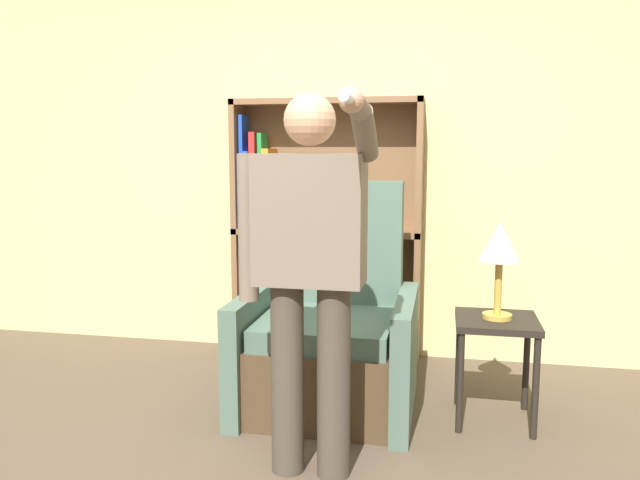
% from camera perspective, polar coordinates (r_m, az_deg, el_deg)
% --- Properties ---
extents(wall_back, '(8.00, 0.06, 2.80)m').
position_cam_1_polar(wall_back, '(4.48, 1.62, 7.33)').
color(wall_back, '#DBCC84').
rests_on(wall_back, ground_plane).
extents(bookcase, '(1.31, 0.28, 1.81)m').
position_cam_1_polar(bookcase, '(4.41, -1.34, 0.29)').
color(bookcase, brown).
rests_on(bookcase, ground_plane).
extents(armchair, '(0.97, 0.89, 1.29)m').
position_cam_1_polar(armchair, '(3.65, 0.94, -9.00)').
color(armchair, '#4C3823').
rests_on(armchair, ground_plane).
extents(person_standing, '(0.62, 0.78, 1.71)m').
position_cam_1_polar(person_standing, '(2.72, -1.00, -1.87)').
color(person_standing, '#473D33').
rests_on(person_standing, ground_plane).
extents(side_table, '(0.43, 0.43, 0.58)m').
position_cam_1_polar(side_table, '(3.52, 15.80, -8.52)').
color(side_table, black).
rests_on(side_table, ground_plane).
extents(table_lamp, '(0.22, 0.22, 0.52)m').
position_cam_1_polar(table_lamp, '(3.42, 16.12, -0.63)').
color(table_lamp, gold).
rests_on(table_lamp, side_table).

